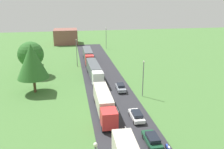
# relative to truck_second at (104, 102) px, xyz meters

# --- Properties ---
(road) EXTENTS (10.00, 140.00, 0.06)m
(road) POSITION_rel_truck_second_xyz_m (2.59, -5.47, -2.06)
(road) COLOR #2B2B30
(road) RESTS_ON ground
(lane_marking_centre) EXTENTS (0.16, 123.26, 0.01)m
(lane_marking_centre) POSITION_rel_truck_second_xyz_m (2.59, -8.75, -2.02)
(lane_marking_centre) COLOR white
(lane_marking_centre) RESTS_ON road
(truck_second) EXTENTS (2.53, 13.30, 3.54)m
(truck_second) POSITION_rel_truck_second_xyz_m (0.00, 0.00, 0.00)
(truck_second) COLOR red
(truck_second) RESTS_ON road
(truck_third) EXTENTS (2.86, 14.73, 3.63)m
(truck_third) POSITION_rel_truck_second_xyz_m (0.31, 18.88, 0.08)
(truck_third) COLOR white
(truck_third) RESTS_ON road
(truck_fourth) EXTENTS (2.54, 14.56, 3.61)m
(truck_fourth) POSITION_rel_truck_second_xyz_m (0.14, 36.18, 0.06)
(truck_fourth) COLOR red
(truck_fourth) RESTS_ON road
(car_second) EXTENTS (1.81, 4.48, 1.48)m
(car_second) POSITION_rel_truck_second_xyz_m (5.18, -10.53, -1.26)
(car_second) COLOR #19472D
(car_second) RESTS_ON road
(car_third) EXTENTS (1.80, 4.53, 1.39)m
(car_third) POSITION_rel_truck_second_xyz_m (4.99, -3.31, -1.29)
(car_third) COLOR white
(car_third) RESTS_ON road
(car_fourth) EXTENTS (1.89, 4.23, 1.52)m
(car_fourth) POSITION_rel_truck_second_xyz_m (5.10, 9.66, -1.24)
(car_fourth) COLOR #8C939E
(car_fourth) RESTS_ON road
(motorcycle_courier) EXTENTS (0.28, 1.94, 0.91)m
(motorcycle_courier) POSITION_rel_truck_second_xyz_m (6.77, -12.46, -1.55)
(motorcycle_courier) COLOR black
(motorcycle_courier) RESTS_ON road
(lamppost_second) EXTENTS (0.36, 0.36, 7.59)m
(lamppost_second) POSITION_rel_truck_second_xyz_m (8.93, 6.07, 2.18)
(lamppost_second) COLOR slate
(lamppost_second) RESTS_ON ground
(lamppost_third) EXTENTS (0.36, 0.36, 8.18)m
(lamppost_third) POSITION_rel_truck_second_xyz_m (-3.48, 30.98, 2.48)
(lamppost_third) COLOR slate
(lamppost_third) RESTS_ON ground
(lamppost_fourth) EXTENTS (0.36, 0.36, 8.32)m
(lamppost_fourth) POSITION_rel_truck_second_xyz_m (8.84, 54.35, 2.55)
(lamppost_fourth) COLOR slate
(lamppost_fourth) RESTS_ON ground
(tree_oak) EXTENTS (6.60, 6.60, 10.53)m
(tree_oak) POSITION_rel_truck_second_xyz_m (-13.28, 12.37, 4.79)
(tree_oak) COLOR #513823
(tree_oak) RESTS_ON ground
(tree_birch) EXTENTS (6.56, 6.56, 8.92)m
(tree_birch) POSITION_rel_truck_second_xyz_m (-15.38, 24.70, 3.54)
(tree_birch) COLOR #513823
(tree_birch) RESTS_ON ground
(tree_maple) EXTENTS (3.90, 3.90, 6.17)m
(tree_maple) POSITION_rel_truck_second_xyz_m (-17.42, 36.49, 2.11)
(tree_maple) COLOR #513823
(tree_maple) RESTS_ON ground
(distant_building) EXTENTS (10.04, 9.77, 6.31)m
(distant_building) POSITION_rel_truck_second_xyz_m (-6.98, 68.70, 1.07)
(distant_building) COLOR brown
(distant_building) RESTS_ON ground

